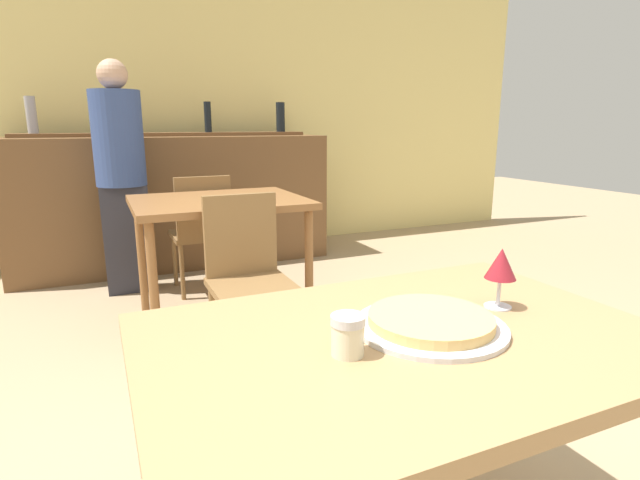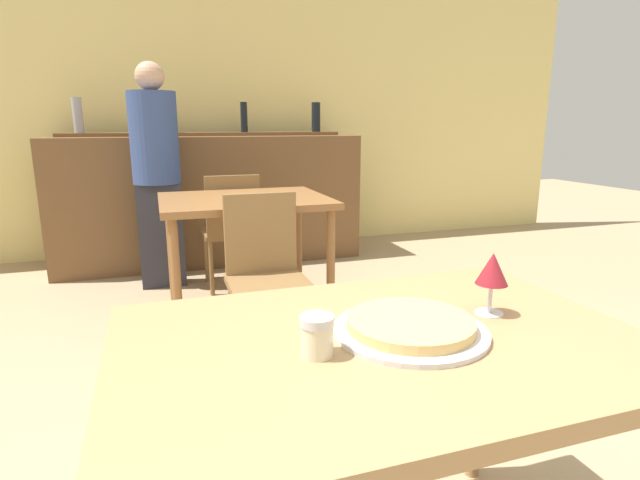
{
  "view_description": "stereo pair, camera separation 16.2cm",
  "coord_description": "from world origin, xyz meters",
  "px_view_note": "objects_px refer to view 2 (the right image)",
  "views": [
    {
      "loc": [
        -0.61,
        -0.89,
        1.21
      ],
      "look_at": [
        0.03,
        0.55,
        0.84
      ],
      "focal_mm": 28.0,
      "sensor_mm": 36.0,
      "label": 1
    },
    {
      "loc": [
        -0.46,
        -0.95,
        1.21
      ],
      "look_at": [
        0.03,
        0.55,
        0.84
      ],
      "focal_mm": 28.0,
      "sensor_mm": 36.0,
      "label": 2
    }
  ],
  "objects_px": {
    "chair_far_side_back": "(232,225)",
    "person_standing": "(157,169)",
    "chair_far_side_front": "(266,267)",
    "wine_glass": "(492,271)",
    "cheese_shaker": "(317,335)",
    "pizza_tray": "(410,326)"
  },
  "relations": [
    {
      "from": "chair_far_side_back",
      "to": "pizza_tray",
      "type": "bearing_deg",
      "value": 90.46
    },
    {
      "from": "chair_far_side_front",
      "to": "cheese_shaker",
      "type": "relative_size",
      "value": 9.95
    },
    {
      "from": "pizza_tray",
      "to": "person_standing",
      "type": "bearing_deg",
      "value": 99.99
    },
    {
      "from": "cheese_shaker",
      "to": "wine_glass",
      "type": "xyz_separation_m",
      "value": [
        0.48,
        0.08,
        0.07
      ]
    },
    {
      "from": "cheese_shaker",
      "to": "person_standing",
      "type": "distance_m",
      "value": 2.96
    },
    {
      "from": "person_standing",
      "to": "chair_far_side_back",
      "type": "bearing_deg",
      "value": -29.38
    },
    {
      "from": "pizza_tray",
      "to": "chair_far_side_back",
      "type": "bearing_deg",
      "value": 90.46
    },
    {
      "from": "wine_glass",
      "to": "chair_far_side_front",
      "type": "bearing_deg",
      "value": 100.58
    },
    {
      "from": "chair_far_side_back",
      "to": "wine_glass",
      "type": "relative_size",
      "value": 5.41
    },
    {
      "from": "cheese_shaker",
      "to": "person_standing",
      "type": "xyz_separation_m",
      "value": [
        -0.28,
        2.95,
        0.1
      ]
    },
    {
      "from": "chair_far_side_back",
      "to": "pizza_tray",
      "type": "xyz_separation_m",
      "value": [
        0.02,
        -2.63,
        0.27
      ]
    },
    {
      "from": "chair_far_side_front",
      "to": "person_standing",
      "type": "distance_m",
      "value": 1.56
    },
    {
      "from": "cheese_shaker",
      "to": "chair_far_side_front",
      "type": "bearing_deg",
      "value": 81.93
    },
    {
      "from": "chair_far_side_front",
      "to": "cheese_shaker",
      "type": "height_order",
      "value": "chair_far_side_front"
    },
    {
      "from": "chair_far_side_back",
      "to": "cheese_shaker",
      "type": "relative_size",
      "value": 9.95
    },
    {
      "from": "person_standing",
      "to": "wine_glass",
      "type": "xyz_separation_m",
      "value": [
        0.76,
        -2.87,
        -0.03
      ]
    },
    {
      "from": "pizza_tray",
      "to": "wine_glass",
      "type": "relative_size",
      "value": 2.23
    },
    {
      "from": "chair_far_side_front",
      "to": "person_standing",
      "type": "height_order",
      "value": "person_standing"
    },
    {
      "from": "cheese_shaker",
      "to": "person_standing",
      "type": "relative_size",
      "value": 0.05
    },
    {
      "from": "chair_far_side_back",
      "to": "person_standing",
      "type": "relative_size",
      "value": 0.53
    },
    {
      "from": "wine_glass",
      "to": "cheese_shaker",
      "type": "bearing_deg",
      "value": -170.32
    },
    {
      "from": "person_standing",
      "to": "wine_glass",
      "type": "relative_size",
      "value": 10.29
    }
  ]
}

